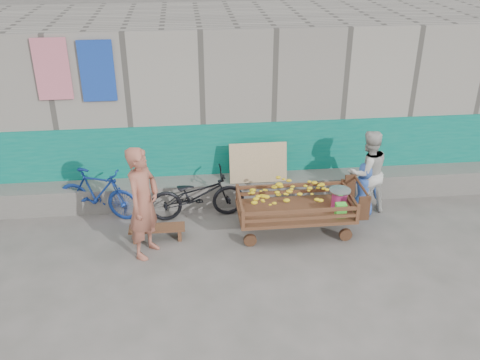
{
  "coord_description": "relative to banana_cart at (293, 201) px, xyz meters",
  "views": [
    {
      "loc": [
        -0.9,
        -6.11,
        4.72
      ],
      "look_at": [
        -0.13,
        1.2,
        1.0
      ],
      "focal_mm": 40.0,
      "sensor_mm": 36.0,
      "label": 1
    }
  ],
  "objects": [
    {
      "name": "vendor_man",
      "position": [
        -2.32,
        -0.36,
        0.3
      ],
      "size": [
        0.67,
        0.76,
        1.76
      ],
      "primitive_type": "imported",
      "rotation": [
        0.0,
        0.0,
        1.09
      ],
      "color": "#9B5845",
      "rests_on": "ground"
    },
    {
      "name": "child",
      "position": [
        1.3,
        0.43,
        -0.1
      ],
      "size": [
        0.52,
        0.4,
        0.97
      ],
      "primitive_type": "imported",
      "rotation": [
        0.0,
        0.0,
        2.94
      ],
      "color": "#3158B8",
      "rests_on": "ground"
    },
    {
      "name": "bench",
      "position": [
        -2.18,
        0.02,
        -0.42
      ],
      "size": [
        0.88,
        0.26,
        0.22
      ],
      "color": "#4F311F",
      "rests_on": "ground"
    },
    {
      "name": "bicycle_blue",
      "position": [
        -3.18,
        0.85,
        -0.14
      ],
      "size": [
        1.53,
        0.91,
        0.89
      ],
      "primitive_type": "imported",
      "rotation": [
        0.0,
        0.0,
        1.21
      ],
      "color": "navy",
      "rests_on": "ground"
    },
    {
      "name": "banana_cart",
      "position": [
        0.0,
        0.0,
        0.0
      ],
      "size": [
        2.01,
        0.92,
        0.86
      ],
      "color": "#4F311F",
      "rests_on": "ground"
    },
    {
      "name": "bicycle_dark",
      "position": [
        -1.52,
        0.65,
        -0.16
      ],
      "size": [
        1.66,
        0.71,
        0.85
      ],
      "primitive_type": "imported",
      "rotation": [
        0.0,
        0.0,
        1.67
      ],
      "color": "black",
      "rests_on": "ground"
    },
    {
      "name": "woman",
      "position": [
        1.37,
        0.55,
        0.17
      ],
      "size": [
        0.83,
        0.71,
        1.5
      ],
      "primitive_type": "imported",
      "rotation": [
        0.0,
        0.0,
        3.36
      ],
      "color": "beige",
      "rests_on": "ground"
    },
    {
      "name": "ground",
      "position": [
        -0.73,
        -1.2,
        -0.58
      ],
      "size": [
        80.0,
        80.0,
        0.0
      ],
      "primitive_type": "plane",
      "color": "#54524D",
      "rests_on": "ground"
    },
    {
      "name": "building_wall",
      "position": [
        -0.73,
        2.85,
        0.88
      ],
      "size": [
        12.0,
        3.5,
        3.0
      ],
      "color": "gray",
      "rests_on": "ground"
    }
  ]
}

